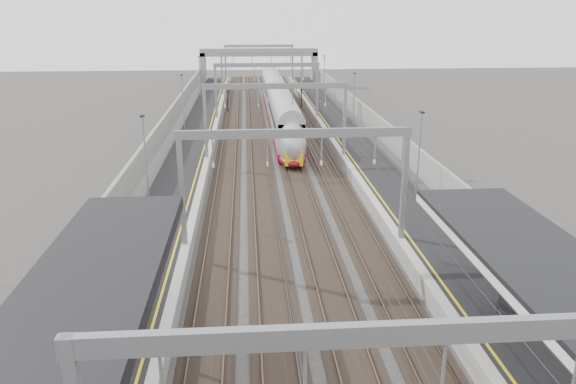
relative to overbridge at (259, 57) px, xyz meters
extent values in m
cube|color=black|center=(-8.00, -55.00, -4.81)|extent=(4.00, 120.00, 1.00)
cube|color=black|center=(8.00, -55.00, -4.81)|extent=(4.00, 120.00, 1.00)
cube|color=black|center=(-4.50, -55.00, -5.27)|extent=(2.40, 140.00, 0.08)
cube|color=brown|center=(-5.22, -55.00, -5.18)|extent=(0.07, 140.00, 0.14)
cube|color=brown|center=(-3.78, -55.00, -5.18)|extent=(0.07, 140.00, 0.14)
cube|color=black|center=(-1.50, -55.00, -5.27)|extent=(2.40, 140.00, 0.08)
cube|color=brown|center=(-2.22, -55.00, -5.18)|extent=(0.07, 140.00, 0.14)
cube|color=brown|center=(-0.78, -55.00, -5.18)|extent=(0.07, 140.00, 0.14)
cube|color=black|center=(1.50, -55.00, -5.27)|extent=(2.40, 140.00, 0.08)
cube|color=brown|center=(0.78, -55.00, -5.18)|extent=(0.07, 140.00, 0.14)
cube|color=brown|center=(2.22, -55.00, -5.18)|extent=(0.07, 140.00, 0.14)
cube|color=black|center=(4.50, -55.00, -5.27)|extent=(2.40, 140.00, 0.08)
cube|color=brown|center=(3.78, -55.00, -5.18)|extent=(0.07, 140.00, 0.14)
cube|color=brown|center=(5.22, -55.00, -5.18)|extent=(0.07, 140.00, 0.14)
cube|color=gray|center=(0.00, -98.00, 2.04)|extent=(13.00, 0.25, 0.50)
cube|color=gray|center=(-6.30, -78.00, -1.01)|extent=(0.28, 0.28, 6.60)
cube|color=gray|center=(6.30, -78.00, -1.01)|extent=(0.28, 0.28, 6.60)
cube|color=gray|center=(0.00, -78.00, 2.04)|extent=(13.00, 0.25, 0.50)
cube|color=gray|center=(-6.30, -58.00, -1.01)|extent=(0.28, 0.28, 6.60)
cube|color=gray|center=(6.30, -58.00, -1.01)|extent=(0.28, 0.28, 6.60)
cube|color=gray|center=(0.00, -58.00, 2.04)|extent=(13.00, 0.25, 0.50)
cube|color=gray|center=(-6.30, -38.00, -1.01)|extent=(0.28, 0.28, 6.60)
cube|color=gray|center=(6.30, -38.00, -1.01)|extent=(0.28, 0.28, 6.60)
cube|color=gray|center=(0.00, -38.00, 2.04)|extent=(13.00, 0.25, 0.50)
cube|color=gray|center=(-6.30, -18.00, -1.01)|extent=(0.28, 0.28, 6.60)
cube|color=gray|center=(6.30, -18.00, -1.01)|extent=(0.28, 0.28, 6.60)
cube|color=gray|center=(0.00, -18.00, 2.04)|extent=(13.00, 0.25, 0.50)
cube|color=gray|center=(-6.30, 0.00, -1.01)|extent=(0.28, 0.28, 6.60)
cube|color=gray|center=(6.30, 0.00, -1.01)|extent=(0.28, 0.28, 6.60)
cube|color=gray|center=(0.00, 0.00, 2.04)|extent=(13.00, 0.25, 0.50)
cylinder|color=#262628|center=(-4.50, -50.00, 0.19)|extent=(0.03, 140.00, 0.03)
cylinder|color=#262628|center=(-1.50, -50.00, 0.19)|extent=(0.03, 140.00, 0.03)
cylinder|color=#262628|center=(1.50, -50.00, 0.19)|extent=(0.03, 140.00, 0.03)
cylinder|color=#262628|center=(4.50, -50.00, 0.19)|extent=(0.03, 140.00, 0.03)
cylinder|color=black|center=(-9.70, -86.00, -2.31)|extent=(0.20, 0.20, 4.00)
cylinder|color=black|center=(9.70, -86.00, -2.31)|extent=(0.20, 0.20, 4.00)
cube|color=slate|center=(0.00, 0.00, 0.89)|extent=(22.00, 2.20, 1.40)
cube|color=slate|center=(-10.50, 0.00, -2.21)|extent=(1.00, 2.20, 6.20)
cube|color=slate|center=(10.50, 0.00, -2.21)|extent=(1.00, 2.20, 6.20)
cube|color=slate|center=(-11.20, -55.00, -3.71)|extent=(0.30, 120.00, 3.20)
cube|color=slate|center=(11.20, -55.00, -3.71)|extent=(0.30, 120.00, 3.20)
cube|color=maroon|center=(1.50, -46.79, -4.73)|extent=(2.59, 22.02, 0.77)
cube|color=#A7A7AD|center=(1.50, -46.79, -2.91)|extent=(2.59, 22.02, 2.87)
cube|color=black|center=(1.50, -54.50, -5.04)|extent=(1.91, 2.30, 0.48)
cube|color=maroon|center=(1.50, -24.39, -4.73)|extent=(2.59, 22.02, 0.77)
cube|color=#A7A7AD|center=(1.50, -24.39, -2.91)|extent=(2.59, 22.02, 2.87)
cube|color=black|center=(1.50, -32.09, -5.04)|extent=(1.91, 2.30, 0.48)
ellipsoid|color=#A7A7AD|center=(1.50, -57.99, -3.20)|extent=(2.59, 4.98, 4.02)
cube|color=yellow|center=(1.50, -60.05, -4.06)|extent=(1.63, 0.12, 1.44)
cube|color=black|center=(1.50, -59.62, -2.62)|extent=(1.53, 0.56, 0.90)
cube|color=black|center=(8.46, -87.39, -3.90)|extent=(0.87, 1.69, 0.05)
cube|color=black|center=(8.65, -87.33, -3.69)|extent=(0.53, 1.59, 0.46)
cylinder|color=black|center=(8.64, -88.00, -4.12)|extent=(0.06, 0.06, 0.38)
cylinder|color=black|center=(8.27, -86.78, -4.12)|extent=(0.06, 0.06, 0.38)
cylinder|color=black|center=(-5.20, -28.78, -3.81)|extent=(0.12, 0.12, 3.00)
cube|color=black|center=(-5.20, -28.78, -2.21)|extent=(0.32, 0.22, 0.75)
sphere|color=#0CE526|center=(-5.20, -28.91, -2.06)|extent=(0.16, 0.16, 0.16)
cylinder|color=black|center=(3.20, -27.94, -3.81)|extent=(0.12, 0.12, 3.00)
cube|color=black|center=(3.20, -27.94, -2.21)|extent=(0.32, 0.22, 0.75)
sphere|color=red|center=(3.20, -28.07, -2.06)|extent=(0.16, 0.16, 0.16)
cylinder|color=black|center=(5.40, -26.84, -3.81)|extent=(0.12, 0.12, 3.00)
cube|color=black|center=(5.40, -26.84, -2.21)|extent=(0.32, 0.22, 0.75)
sphere|color=red|center=(5.40, -26.97, -2.06)|extent=(0.16, 0.16, 0.16)
camera|label=1|loc=(-2.61, -108.02, 8.48)|focal=35.00mm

